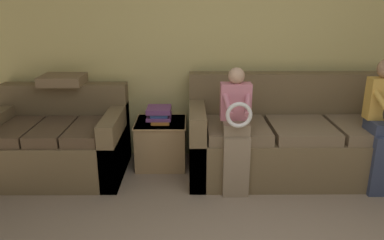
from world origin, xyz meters
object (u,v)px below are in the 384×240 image
(couch_side, at_px, (59,143))
(throw_pillow, at_px, (64,79))
(child_left_seated, at_px, (236,126))
(book_stack, at_px, (160,114))
(side_shelf, at_px, (161,142))
(couch_main, at_px, (296,140))

(couch_side, xyz_separation_m, throw_pillow, (0.01, 0.34, 0.62))
(child_left_seated, xyz_separation_m, book_stack, (-0.75, 0.60, -0.07))
(child_left_seated, height_order, side_shelf, child_left_seated)
(book_stack, bearing_deg, couch_main, -7.93)
(side_shelf, distance_m, throw_pillow, 1.26)
(couch_side, distance_m, throw_pillow, 0.70)
(couch_main, height_order, couch_side, couch_main)
(book_stack, relative_size, throw_pillow, 0.70)
(book_stack, distance_m, throw_pillow, 1.11)
(couch_side, xyz_separation_m, child_left_seated, (1.81, -0.40, 0.33))
(couch_side, relative_size, throw_pillow, 3.04)
(couch_side, bearing_deg, book_stack, 10.62)
(side_shelf, bearing_deg, child_left_seated, -38.71)
(couch_side, height_order, throw_pillow, throw_pillow)
(couch_side, bearing_deg, side_shelf, 10.40)
(child_left_seated, xyz_separation_m, side_shelf, (-0.74, 0.60, -0.39))
(book_stack, bearing_deg, couch_side, -169.38)
(child_left_seated, relative_size, book_stack, 3.75)
(couch_main, distance_m, throw_pillow, 2.57)
(couch_main, bearing_deg, child_left_seated, -149.94)
(couch_main, distance_m, child_left_seated, 0.85)
(throw_pillow, bearing_deg, child_left_seated, -22.37)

